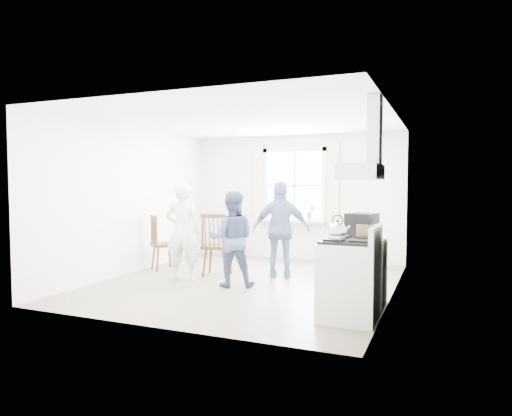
{
  "coord_description": "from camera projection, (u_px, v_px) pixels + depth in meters",
  "views": [
    {
      "loc": [
        2.92,
        -6.68,
        1.62
      ],
      "look_at": [
        0.06,
        0.2,
        1.2
      ],
      "focal_mm": 32.0,
      "sensor_mm": 36.0,
      "label": 1
    }
  ],
  "objects": [
    {
      "name": "room_shell",
      "position": [
        247.0,
        202.0,
        7.3
      ],
      "size": [
        4.62,
        5.12,
        2.64
      ],
      "color": "gray",
      "rests_on": "ground"
    },
    {
      "name": "window_assembly",
      "position": [
        294.0,
        190.0,
        9.55
      ],
      "size": [
        1.88,
        0.24,
        1.7
      ],
      "color": "white",
      "rests_on": "room_shell"
    },
    {
      "name": "range_hood",
      "position": [
        366.0,
        158.0,
        5.23
      ],
      "size": [
        0.45,
        0.76,
        0.94
      ],
      "color": "silver",
      "rests_on": "room_shell"
    },
    {
      "name": "shelf_unit",
      "position": [
        232.0,
        238.0,
        10.04
      ],
      "size": [
        0.4,
        0.3,
        0.8
      ],
      "primitive_type": "cube",
      "color": "gray",
      "rests_on": "ground"
    },
    {
      "name": "gas_stove",
      "position": [
        350.0,
        279.0,
        5.37
      ],
      "size": [
        0.68,
        0.76,
        1.12
      ],
      "color": "silver",
      "rests_on": "ground"
    },
    {
      "name": "kettle",
      "position": [
        338.0,
        232.0,
        5.27
      ],
      "size": [
        0.21,
        0.21,
        0.3
      ],
      "color": "silver",
      "rests_on": "gas_stove"
    },
    {
      "name": "low_cabinet",
      "position": [
        366.0,
        271.0,
        5.99
      ],
      "size": [
        0.5,
        0.55,
        0.9
      ],
      "primitive_type": "cube",
      "color": "silver",
      "rests_on": "ground"
    },
    {
      "name": "stereo_stack",
      "position": [
        362.0,
        225.0,
        5.93
      ],
      "size": [
        0.43,
        0.4,
        0.32
      ],
      "color": "black",
      "rests_on": "low_cabinet"
    },
    {
      "name": "cardboard_box",
      "position": [
        368.0,
        232.0,
        5.79
      ],
      "size": [
        0.33,
        0.27,
        0.19
      ],
      "primitive_type": "cube",
      "rotation": [
        0.0,
        0.0,
        0.23
      ],
      "color": "#996F4A",
      "rests_on": "low_cabinet"
    },
    {
      "name": "windsor_chair_a",
      "position": [
        215.0,
        238.0,
        7.79
      ],
      "size": [
        0.54,
        0.53,
        1.09
      ],
      "color": "#3F2214",
      "rests_on": "ground"
    },
    {
      "name": "windsor_chair_b",
      "position": [
        158.0,
        237.0,
        8.36
      ],
      "size": [
        0.6,
        0.6,
        1.02
      ],
      "color": "#3F2214",
      "rests_on": "ground"
    },
    {
      "name": "person_left",
      "position": [
        183.0,
        231.0,
        7.5
      ],
      "size": [
        0.73,
        0.73,
        1.62
      ],
      "primitive_type": "imported",
      "rotation": [
        0.0,
        0.0,
        3.41
      ],
      "color": "white",
      "rests_on": "ground"
    },
    {
      "name": "person_mid",
      "position": [
        232.0,
        239.0,
        7.07
      ],
      "size": [
        0.94,
        0.94,
        1.48
      ],
      "primitive_type": "imported",
      "rotation": [
        0.0,
        0.0,
        3.52
      ],
      "color": "#405077",
      "rests_on": "ground"
    },
    {
      "name": "person_right",
      "position": [
        281.0,
        230.0,
        7.71
      ],
      "size": [
        1.18,
        1.18,
        1.64
      ],
      "primitive_type": "imported",
      "rotation": [
        0.0,
        0.0,
        3.42
      ],
      "color": "navy",
      "rests_on": "ground"
    },
    {
      "name": "potted_plant",
      "position": [
        311.0,
        212.0,
        9.35
      ],
      "size": [
        0.24,
        0.24,
        0.33
      ],
      "primitive_type": "imported",
      "rotation": [
        0.0,
        0.0,
        0.43
      ],
      "color": "#2F6B31",
      "rests_on": "window_assembly"
    }
  ]
}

